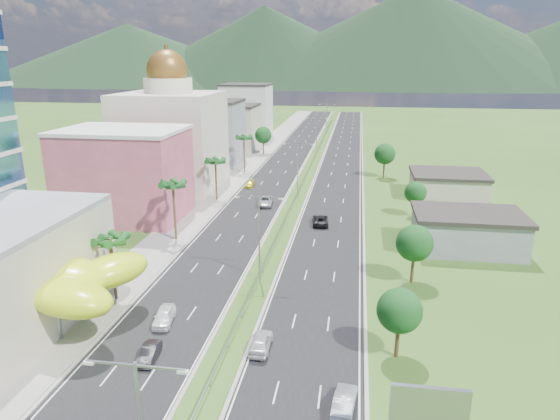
% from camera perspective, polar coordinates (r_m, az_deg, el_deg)
% --- Properties ---
extents(ground, '(500.00, 500.00, 0.00)m').
position_cam_1_polar(ground, '(55.41, -4.35, -12.13)').
color(ground, '#2D5119').
rests_on(ground, ground).
extents(road_left, '(11.00, 260.00, 0.04)m').
position_cam_1_polar(road_left, '(140.97, 0.92, 5.95)').
color(road_left, black).
rests_on(road_left, ground).
extents(road_right, '(11.00, 260.00, 0.04)m').
position_cam_1_polar(road_right, '(139.74, 7.06, 5.73)').
color(road_right, black).
rests_on(road_right, ground).
extents(sidewalk_left, '(7.00, 260.00, 0.12)m').
position_cam_1_polar(sidewalk_left, '(142.55, -2.88, 6.07)').
color(sidewalk_left, gray).
rests_on(sidewalk_left, ground).
extents(median_guardrail, '(0.10, 216.06, 0.76)m').
position_cam_1_polar(median_guardrail, '(122.47, 3.25, 4.53)').
color(median_guardrail, gray).
rests_on(median_guardrail, ground).
extents(streetlight_median_b, '(6.04, 0.25, 11.00)m').
position_cam_1_polar(streetlight_median_b, '(61.60, -2.40, -2.15)').
color(streetlight_median_b, gray).
rests_on(streetlight_median_b, ground).
extents(streetlight_median_c, '(6.04, 0.25, 11.00)m').
position_cam_1_polar(streetlight_median_c, '(99.80, 2.05, 5.29)').
color(streetlight_median_c, gray).
rests_on(streetlight_median_c, ground).
extents(streetlight_median_d, '(6.04, 0.25, 11.00)m').
position_cam_1_polar(streetlight_median_d, '(143.96, 4.21, 8.85)').
color(streetlight_median_d, gray).
rests_on(streetlight_median_d, ground).
extents(streetlight_median_e, '(6.04, 0.25, 11.00)m').
position_cam_1_polar(streetlight_median_e, '(188.51, 5.37, 10.74)').
color(streetlight_median_e, gray).
rests_on(streetlight_median_e, ground).
extents(lime_canopy, '(18.00, 15.00, 7.40)m').
position_cam_1_polar(lime_canopy, '(57.65, -25.34, -7.11)').
color(lime_canopy, '#C8E716').
rests_on(lime_canopy, ground).
extents(pink_shophouse, '(20.00, 15.00, 15.00)m').
position_cam_1_polar(pink_shophouse, '(90.47, -17.32, 3.80)').
color(pink_shophouse, '#B4495D').
rests_on(pink_shophouse, ground).
extents(domed_building, '(20.00, 20.00, 28.70)m').
position_cam_1_polar(domed_building, '(110.53, -12.33, 8.48)').
color(domed_building, beige).
rests_on(domed_building, ground).
extents(midrise_grey, '(16.00, 15.00, 16.00)m').
position_cam_1_polar(midrise_grey, '(134.11, -8.04, 8.68)').
color(midrise_grey, gray).
rests_on(midrise_grey, ground).
extents(midrise_beige, '(16.00, 15.00, 13.00)m').
position_cam_1_polar(midrise_beige, '(155.30, -5.68, 9.32)').
color(midrise_beige, '#B5AB95').
rests_on(midrise_beige, ground).
extents(midrise_white, '(16.00, 15.00, 18.00)m').
position_cam_1_polar(midrise_white, '(177.23, -3.84, 11.11)').
color(midrise_white, silver).
rests_on(midrise_white, ground).
extents(billboard, '(5.20, 0.35, 6.20)m').
position_cam_1_polar(billboard, '(37.16, 16.65, -21.07)').
color(billboard, gray).
rests_on(billboard, ground).
extents(shed_near, '(15.00, 10.00, 5.00)m').
position_cam_1_polar(shed_near, '(77.87, 20.61, -2.43)').
color(shed_near, gray).
rests_on(shed_near, ground).
extents(shed_far, '(14.00, 12.00, 4.40)m').
position_cam_1_polar(shed_far, '(106.65, 18.59, 2.66)').
color(shed_far, '#B5AB95').
rests_on(shed_far, ground).
extents(palm_tree_b, '(3.60, 3.60, 8.10)m').
position_cam_1_polar(palm_tree_b, '(59.40, -18.81, -3.50)').
color(palm_tree_b, '#47301C').
rests_on(palm_tree_b, ground).
extents(palm_tree_c, '(3.60, 3.60, 9.60)m').
position_cam_1_polar(palm_tree_c, '(76.39, -12.14, 2.63)').
color(palm_tree_c, '#47301C').
rests_on(palm_tree_c, ground).
extents(palm_tree_d, '(3.60, 3.60, 8.60)m').
position_cam_1_polar(palm_tree_d, '(97.87, -7.39, 5.40)').
color(palm_tree_d, '#47301C').
rests_on(palm_tree_d, ground).
extents(palm_tree_e, '(3.60, 3.60, 9.40)m').
position_cam_1_polar(palm_tree_e, '(121.57, -4.15, 8.11)').
color(palm_tree_e, '#47301C').
rests_on(palm_tree_e, ground).
extents(leafy_tree_lfar, '(4.90, 4.90, 8.05)m').
position_cam_1_polar(leafy_tree_lfar, '(146.17, -1.93, 8.55)').
color(leafy_tree_lfar, '#47301C').
rests_on(leafy_tree_lfar, ground).
extents(leafy_tree_ra, '(4.20, 4.20, 6.90)m').
position_cam_1_polar(leafy_tree_ra, '(47.75, 13.50, -11.15)').
color(leafy_tree_ra, '#47301C').
rests_on(leafy_tree_ra, ground).
extents(leafy_tree_rb, '(4.55, 4.55, 7.47)m').
position_cam_1_polar(leafy_tree_rb, '(63.39, 15.13, -3.70)').
color(leafy_tree_rb, '#47301C').
rests_on(leafy_tree_rb, ground).
extents(leafy_tree_rc, '(3.85, 3.85, 6.33)m').
position_cam_1_polar(leafy_tree_rc, '(90.56, 15.22, 1.94)').
color(leafy_tree_rc, '#47301C').
rests_on(leafy_tree_rc, ground).
extents(leafy_tree_rd, '(4.90, 4.90, 8.05)m').
position_cam_1_polar(leafy_tree_rd, '(119.18, 11.89, 6.28)').
color(leafy_tree_rd, '#47301C').
rests_on(leafy_tree_rd, ground).
extents(mountain_ridge, '(860.00, 140.00, 90.00)m').
position_cam_1_polar(mountain_ridge, '(500.17, 14.77, 13.32)').
color(mountain_ridge, black).
rests_on(mountain_ridge, ground).
extents(car_white_near_left, '(2.55, 4.87, 1.58)m').
position_cam_1_polar(car_white_near_left, '(55.15, -13.11, -11.73)').
color(car_white_near_left, white).
rests_on(car_white_near_left, road_left).
extents(car_dark_left, '(1.76, 4.11, 1.32)m').
position_cam_1_polar(car_dark_left, '(49.63, -14.73, -15.52)').
color(car_dark_left, black).
rests_on(car_dark_left, road_left).
extents(car_silver_mid_left, '(3.05, 5.92, 1.60)m').
position_cam_1_polar(car_silver_mid_left, '(94.91, -1.65, 1.01)').
color(car_silver_mid_left, '#9A9CA1').
rests_on(car_silver_mid_left, road_left).
extents(car_yellow_far_left, '(1.82, 4.26, 1.22)m').
position_cam_1_polar(car_yellow_far_left, '(108.93, -3.46, 2.98)').
color(car_yellow_far_left, gold).
rests_on(car_yellow_far_left, road_left).
extents(car_white_near_right, '(1.94, 4.70, 1.59)m').
position_cam_1_polar(car_white_near_right, '(49.49, -2.20, -14.82)').
color(car_white_near_right, silver).
rests_on(car_white_near_right, road_right).
extents(car_silver_right, '(2.05, 4.72, 1.51)m').
position_cam_1_polar(car_silver_right, '(42.73, 7.37, -20.85)').
color(car_silver_right, '#B2B5BA').
rests_on(car_silver_right, road_right).
extents(car_dark_far_right, '(3.10, 5.78, 1.54)m').
position_cam_1_polar(car_dark_far_right, '(84.21, 4.63, -1.15)').
color(car_dark_far_right, black).
rests_on(car_dark_far_right, road_right).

